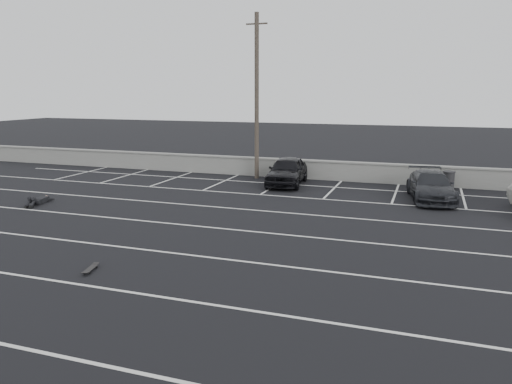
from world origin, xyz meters
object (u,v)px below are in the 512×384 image
at_px(car_right, 431,186).
at_px(car_left, 287,171).
at_px(trash_bin, 449,180).
at_px(person, 41,198).
at_px(utility_pole, 257,97).
at_px(skateboard, 90,269).

bearing_deg(car_right, car_left, 159.24).
bearing_deg(car_left, trash_bin, 5.22).
bearing_deg(car_right, trash_bin, 64.58).
relative_size(car_right, person, 1.87).
xyz_separation_m(utility_pole, person, (-6.87, -8.96, -4.26)).
xyz_separation_m(car_right, person, (-16.07, -6.24, -0.41)).
distance_m(trash_bin, skateboard, 18.14).
relative_size(car_right, skateboard, 6.25).
xyz_separation_m(utility_pole, skateboard, (0.54, -15.30, -4.42)).
xyz_separation_m(car_left, skateboard, (-1.58, -14.03, -0.66)).
xyz_separation_m(car_left, car_right, (7.08, -1.45, -0.09)).
height_order(car_left, car_right, car_left).
bearing_deg(person, utility_pole, 37.84).
xyz_separation_m(car_right, utility_pole, (-9.20, 2.72, 3.85)).
relative_size(car_left, trash_bin, 4.72).
bearing_deg(person, car_left, 25.86).
relative_size(utility_pole, skateboard, 12.66).
bearing_deg(trash_bin, car_left, -169.85).
distance_m(trash_bin, person, 19.20).
xyz_separation_m(car_right, skateboard, (-8.66, -12.58, -0.57)).
bearing_deg(utility_pole, trash_bin, 0.83).
bearing_deg(skateboard, trash_bin, 44.96).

